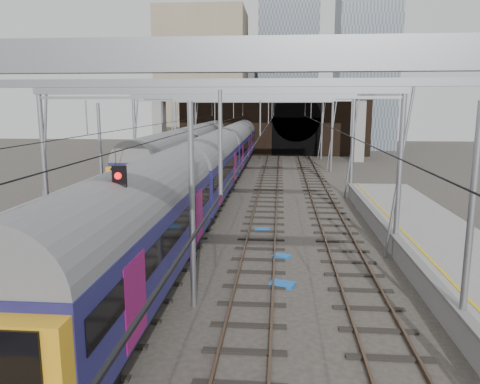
{
  "coord_description": "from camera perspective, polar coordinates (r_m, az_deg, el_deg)",
  "views": [
    {
      "loc": [
        2.91,
        -13.06,
        6.88
      ],
      "look_at": [
        0.85,
        10.85,
        2.4
      ],
      "focal_mm": 35.0,
      "sensor_mm": 36.0,
      "label": 1
    }
  ],
  "objects": [
    {
      "name": "equip_cover_b",
      "position": [
        26.15,
        2.71,
        -4.58
      ],
      "size": [
        0.91,
        0.68,
        0.1
      ],
      "primitive_type": "cube",
      "rotation": [
        0.0,
        0.0,
        0.09
      ],
      "color": "blue",
      "rests_on": "ground"
    },
    {
      "name": "overhead_line",
      "position": [
        34.67,
        0.12,
        10.06
      ],
      "size": [
        16.8,
        80.0,
        8.0
      ],
      "color": "gray",
      "rests_on": "ground"
    },
    {
      "name": "equip_cover_a",
      "position": [
        21.74,
        5.11,
        -7.79
      ],
      "size": [
        0.95,
        0.83,
        0.09
      ],
      "primitive_type": "cube",
      "rotation": [
        0.0,
        0.0,
        -0.44
      ],
      "color": "blue",
      "rests_on": "ground"
    },
    {
      "name": "city_skyline",
      "position": [
        84.16,
        5.0,
        17.5
      ],
      "size": [
        37.5,
        27.5,
        60.0
      ],
      "color": "tan",
      "rests_on": "ground"
    },
    {
      "name": "ground",
      "position": [
        15.04,
        -7.08,
        -16.72
      ],
      "size": [
        160.0,
        160.0,
        0.0
      ],
      "primitive_type": "plane",
      "color": "#38332D",
      "rests_on": "ground"
    },
    {
      "name": "signal_near_centre",
      "position": [
        13.53,
        -13.99,
        -5.14
      ],
      "size": [
        0.39,
        0.48,
        5.27
      ],
      "rotation": [
        0.0,
        0.0,
        0.12
      ],
      "color": "black",
      "rests_on": "ground"
    },
    {
      "name": "tracks",
      "position": [
        29.03,
        -0.96,
        -3.09
      ],
      "size": [
        14.4,
        80.0,
        0.22
      ],
      "color": "#4C3828",
      "rests_on": "ground"
    },
    {
      "name": "retaining_wall",
      "position": [
        65.06,
        3.63,
        8.31
      ],
      "size": [
        28.0,
        2.75,
        9.0
      ],
      "color": "black",
      "rests_on": "ground"
    },
    {
      "name": "train_second",
      "position": [
        51.75,
        -5.03,
        5.66
      ],
      "size": [
        2.8,
        48.5,
        4.81
      ],
      "color": "black",
      "rests_on": "ground"
    },
    {
      "name": "overbridge",
      "position": [
        59.13,
        2.15,
        10.94
      ],
      "size": [
        28.0,
        3.0,
        9.25
      ],
      "color": "gray",
      "rests_on": "ground"
    },
    {
      "name": "equip_cover_c",
      "position": [
        18.49,
        5.15,
        -11.13
      ],
      "size": [
        1.09,
        0.9,
        0.11
      ],
      "primitive_type": "cube",
      "rotation": [
        0.0,
        0.0,
        -0.29
      ],
      "color": "blue",
      "rests_on": "ground"
    },
    {
      "name": "train_main",
      "position": [
        40.35,
        -2.09,
        4.37
      ],
      "size": [
        2.86,
        66.19,
        4.9
      ],
      "color": "black",
      "rests_on": "ground"
    }
  ]
}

